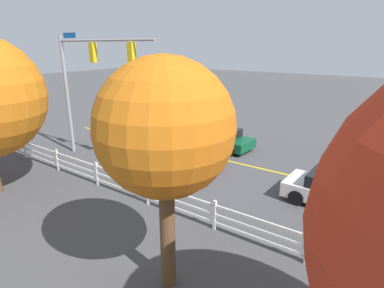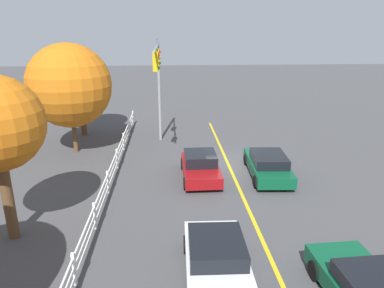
% 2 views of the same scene
% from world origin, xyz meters
% --- Properties ---
extents(ground_plane, '(120.00, 120.00, 0.00)m').
position_xyz_m(ground_plane, '(0.00, 0.00, 0.00)').
color(ground_plane, '#444447').
extents(lane_center_stripe, '(28.00, 0.16, 0.01)m').
position_xyz_m(lane_center_stripe, '(-4.00, 0.00, 0.00)').
color(lane_center_stripe, gold).
rests_on(lane_center_stripe, ground_plane).
extents(signal_assembly, '(7.20, 0.37, 7.02)m').
position_xyz_m(signal_assembly, '(3.45, 4.07, 4.93)').
color(signal_assembly, gray).
rests_on(signal_assembly, ground_plane).
extents(car_0, '(4.78, 2.21, 1.30)m').
position_xyz_m(car_0, '(-1.42, -1.83, 0.64)').
color(car_0, '#0C4C2D').
rests_on(car_0, ground_plane).
extents(car_1, '(3.99, 1.98, 1.35)m').
position_xyz_m(car_1, '(-1.45, 1.83, 0.65)').
color(car_1, maroon).
rests_on(car_1, ground_plane).
extents(car_3, '(4.43, 2.12, 1.34)m').
position_xyz_m(car_3, '(-9.51, 2.02, 0.66)').
color(car_3, silver).
rests_on(car_3, ground_plane).
extents(white_rail_fence, '(26.10, 0.10, 1.15)m').
position_xyz_m(white_rail_fence, '(-3.00, 6.44, 0.60)').
color(white_rail_fence, white).
rests_on(white_rail_fence, ground_plane).
extents(tree_2, '(4.07, 4.07, 6.38)m').
position_xyz_m(tree_2, '(7.18, 9.85, 4.32)').
color(tree_2, brown).
rests_on(tree_2, ground_plane).
extents(tree_3, '(5.16, 5.16, 6.87)m').
position_xyz_m(tree_3, '(3.31, 9.51, 4.29)').
color(tree_3, brown).
rests_on(tree_3, ground_plane).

